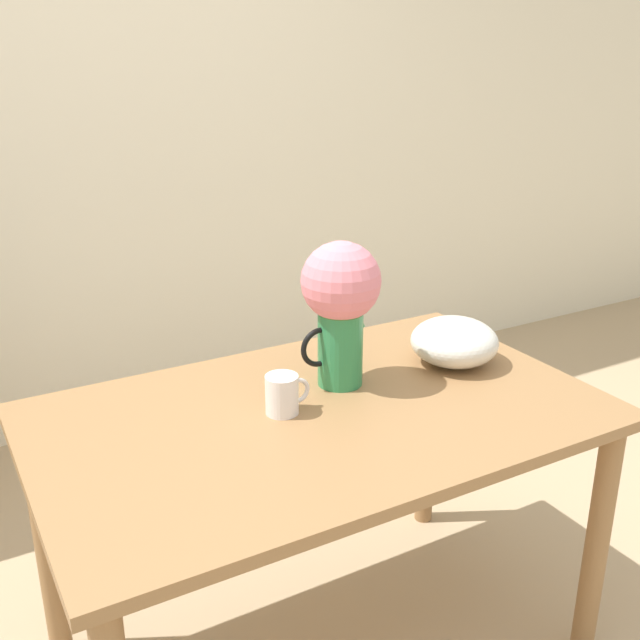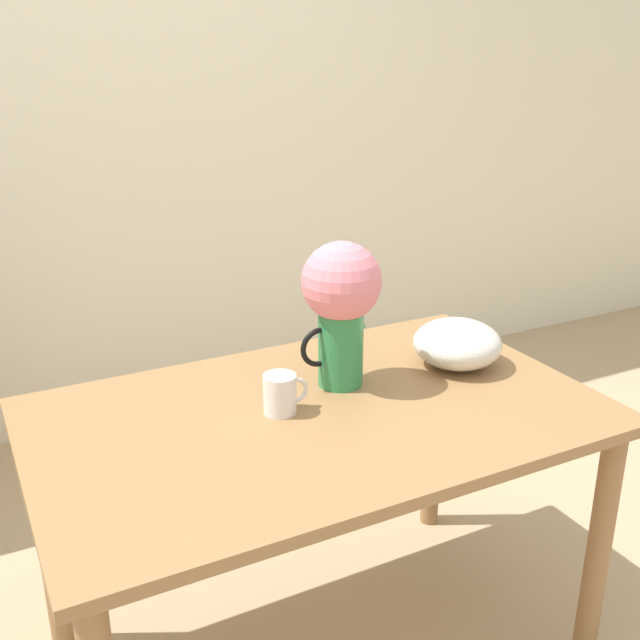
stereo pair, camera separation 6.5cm
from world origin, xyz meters
The scene contains 5 objects.
wall_back centered at (0.00, 1.86, 1.30)m, with size 8.00×0.05×2.60m.
table centered at (0.11, 0.22, 0.64)m, with size 1.35×0.83×0.74m.
flower_vase centered at (0.23, 0.32, 0.97)m, with size 0.21×0.20×0.38m.
coffee_mug centered at (0.03, 0.25, 0.79)m, with size 0.11×0.08×0.10m.
white_bowl centered at (0.57, 0.28, 0.80)m, with size 0.24×0.24×0.13m.
Camera 2 is at (-0.63, -1.21, 1.57)m, focal length 42.00 mm.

